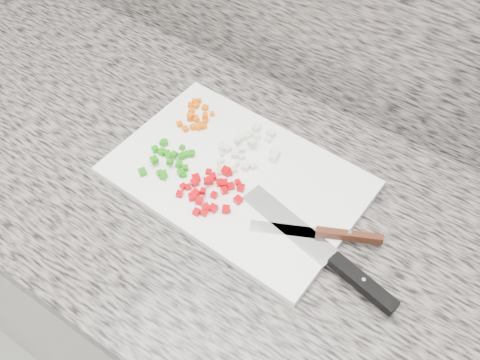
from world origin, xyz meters
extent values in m
cube|color=white|center=(0.00, 1.44, 0.43)|extent=(3.92, 0.62, 0.86)
cube|color=slate|center=(0.00, 1.44, 0.88)|extent=(3.96, 0.64, 0.04)
cube|color=white|center=(-0.01, 1.47, 0.91)|extent=(0.44, 0.31, 0.01)
cube|color=#DE5D04|center=(-0.18, 1.56, 0.92)|extent=(0.01, 0.01, 0.01)
cube|color=#DE5D04|center=(-0.16, 1.53, 0.92)|extent=(0.01, 0.01, 0.01)
cube|color=#DE5D04|center=(-0.13, 1.54, 0.92)|extent=(0.01, 0.01, 0.01)
cube|color=#DE5D04|center=(-0.13, 1.57, 0.92)|extent=(0.01, 0.01, 0.01)
cube|color=#DE5D04|center=(-0.16, 1.53, 0.92)|extent=(0.01, 0.01, 0.01)
cube|color=#DE5D04|center=(-0.17, 1.57, 0.92)|extent=(0.01, 0.01, 0.01)
cube|color=#DE5D04|center=(-0.15, 1.57, 0.92)|extent=(0.01, 0.01, 0.01)
cube|color=#DE5D04|center=(-0.14, 1.55, 0.92)|extent=(0.01, 0.01, 0.01)
cube|color=#DE5D04|center=(-0.15, 1.51, 0.92)|extent=(0.01, 0.01, 0.01)
cube|color=#DE5D04|center=(-0.13, 1.52, 0.92)|extent=(0.01, 0.01, 0.01)
cube|color=#DE5D04|center=(-0.16, 1.53, 0.93)|extent=(0.01, 0.01, 0.01)
cube|color=#DE5D04|center=(-0.15, 1.54, 0.92)|extent=(0.01, 0.01, 0.01)
cube|color=#DE5D04|center=(-0.18, 1.57, 0.92)|extent=(0.01, 0.01, 0.01)
cube|color=#DE5D04|center=(-0.14, 1.55, 0.93)|extent=(0.01, 0.01, 0.01)
cube|color=#DE5D04|center=(-0.15, 1.54, 0.92)|extent=(0.01, 0.01, 0.01)
cube|color=#DE5D04|center=(-0.18, 1.58, 0.92)|extent=(0.01, 0.01, 0.01)
cube|color=#DE5D04|center=(-0.14, 1.52, 0.92)|extent=(0.01, 0.01, 0.01)
cube|color=#DE5D04|center=(-0.17, 1.55, 0.92)|extent=(0.01, 0.01, 0.01)
cube|color=#DE5D04|center=(-0.13, 1.53, 0.92)|extent=(0.01, 0.01, 0.01)
cube|color=#DE5D04|center=(-0.17, 1.51, 0.92)|extent=(0.01, 0.01, 0.01)
cube|color=#DE5D04|center=(-0.13, 1.53, 0.92)|extent=(0.01, 0.01, 0.01)
cube|color=silver|center=(0.02, 1.55, 0.92)|extent=(0.01, 0.01, 0.01)
cube|color=silver|center=(-0.01, 1.49, 0.92)|extent=(0.01, 0.01, 0.01)
cube|color=silver|center=(-0.01, 1.57, 0.92)|extent=(0.01, 0.01, 0.01)
cube|color=silver|center=(-0.03, 1.51, 0.92)|extent=(0.01, 0.01, 0.01)
cube|color=silver|center=(-0.04, 1.52, 0.92)|extent=(0.02, 0.02, 0.01)
cube|color=silver|center=(-0.06, 1.51, 0.92)|extent=(0.02, 0.02, 0.01)
cube|color=silver|center=(-0.05, 1.53, 0.93)|extent=(0.01, 0.01, 0.01)
cube|color=silver|center=(-0.04, 1.58, 0.92)|extent=(0.02, 0.02, 0.01)
cube|color=silver|center=(-0.03, 1.56, 0.92)|extent=(0.02, 0.02, 0.01)
cube|color=silver|center=(0.02, 1.55, 0.92)|extent=(0.02, 0.02, 0.01)
cube|color=silver|center=(-0.04, 1.59, 0.92)|extent=(0.01, 0.01, 0.01)
cube|color=silver|center=(0.02, 1.54, 0.92)|extent=(0.01, 0.01, 0.01)
cube|color=silver|center=(-0.05, 1.56, 0.92)|extent=(0.02, 0.02, 0.01)
cube|color=silver|center=(-0.07, 1.51, 0.92)|extent=(0.01, 0.01, 0.01)
cube|color=silver|center=(0.00, 1.50, 0.92)|extent=(0.01, 0.01, 0.01)
cube|color=silver|center=(-0.07, 1.51, 0.92)|extent=(0.01, 0.01, 0.01)
cube|color=silver|center=(-0.01, 1.50, 0.92)|extent=(0.01, 0.01, 0.01)
cube|color=silver|center=(-0.05, 1.55, 0.92)|extent=(0.01, 0.01, 0.01)
cube|color=silver|center=(-0.05, 1.56, 0.92)|extent=(0.01, 0.01, 0.01)
cube|color=silver|center=(-0.04, 1.50, 0.92)|extent=(0.02, 0.02, 0.01)
cube|color=silver|center=(-0.01, 1.58, 0.92)|extent=(0.02, 0.02, 0.01)
cube|color=silver|center=(-0.02, 1.54, 0.93)|extent=(0.02, 0.02, 0.01)
cube|color=silver|center=(-0.05, 1.54, 0.92)|extent=(0.02, 0.02, 0.01)
cube|color=#1C830B|center=(-0.11, 1.43, 0.92)|extent=(0.01, 0.01, 0.01)
cube|color=#1C830B|center=(-0.16, 1.46, 0.92)|extent=(0.01, 0.01, 0.01)
cube|color=#1C830B|center=(-0.12, 1.40, 0.92)|extent=(0.01, 0.01, 0.01)
cube|color=#1C830B|center=(-0.09, 1.42, 0.92)|extent=(0.01, 0.01, 0.01)
cube|color=#1C830B|center=(-0.13, 1.44, 0.92)|extent=(0.01, 0.01, 0.01)
cube|color=#1C830B|center=(-0.11, 1.46, 0.92)|extent=(0.01, 0.01, 0.01)
cube|color=#1C830B|center=(-0.09, 1.43, 0.92)|extent=(0.01, 0.01, 0.01)
cube|color=#1C830B|center=(-0.14, 1.44, 0.92)|extent=(0.02, 0.02, 0.01)
cube|color=#1C830B|center=(-0.11, 1.40, 0.92)|extent=(0.02, 0.02, 0.01)
cube|color=#1C830B|center=(-0.12, 1.45, 0.92)|extent=(0.01, 0.01, 0.01)
cube|color=#1C830B|center=(-0.13, 1.47, 0.92)|extent=(0.01, 0.01, 0.01)
cube|color=#1C830B|center=(-0.11, 1.43, 0.92)|extent=(0.01, 0.01, 0.01)
cube|color=#1C830B|center=(-0.15, 1.38, 0.92)|extent=(0.02, 0.02, 0.01)
cube|color=#1C830B|center=(-0.09, 1.42, 0.92)|extent=(0.01, 0.01, 0.01)
cube|color=#1C830B|center=(-0.16, 1.46, 0.92)|extent=(0.01, 0.01, 0.01)
cube|color=#1C830B|center=(-0.11, 1.46, 0.92)|extent=(0.01, 0.01, 0.01)
cube|color=#1C830B|center=(-0.15, 1.44, 0.92)|extent=(0.01, 0.01, 0.01)
cube|color=#1C830B|center=(-0.11, 1.45, 0.92)|extent=(0.01, 0.01, 0.01)
cube|color=#1C830B|center=(-0.14, 1.41, 0.93)|extent=(0.02, 0.02, 0.01)
cube|color=#1C830B|center=(-0.11, 1.39, 0.92)|extent=(0.01, 0.01, 0.01)
cube|color=#1C830B|center=(-0.10, 1.46, 0.92)|extent=(0.02, 0.02, 0.01)
cube|color=#1C830B|center=(-0.16, 1.43, 0.92)|extent=(0.01, 0.01, 0.01)
cube|color=#1C830B|center=(-0.12, 1.44, 0.93)|extent=(0.01, 0.01, 0.01)
cube|color=#1C830B|center=(-0.12, 1.42, 0.93)|extent=(0.01, 0.01, 0.01)
cube|color=#BF0209|center=(-0.03, 1.46, 0.92)|extent=(0.02, 0.02, 0.01)
cube|color=#BF0209|center=(-0.02, 1.37, 0.92)|extent=(0.01, 0.01, 0.01)
cube|color=#BF0209|center=(0.00, 1.44, 0.92)|extent=(0.02, 0.02, 0.01)
cube|color=#BF0209|center=(-0.06, 1.42, 0.92)|extent=(0.01, 0.01, 0.01)
cube|color=#BF0209|center=(0.02, 1.40, 0.92)|extent=(0.02, 0.02, 0.01)
cube|color=#BF0209|center=(0.01, 1.45, 0.92)|extent=(0.01, 0.01, 0.01)
cube|color=#BF0209|center=(-0.03, 1.39, 0.92)|extent=(0.01, 0.01, 0.01)
cube|color=#BF0209|center=(0.02, 1.43, 0.92)|extent=(0.01, 0.01, 0.01)
cube|color=#BF0209|center=(-0.06, 1.42, 0.92)|extent=(0.02, 0.02, 0.01)
cube|color=#BF0209|center=(-0.02, 1.44, 0.92)|extent=(0.02, 0.02, 0.01)
cube|color=#BF0209|center=(-0.07, 1.38, 0.92)|extent=(0.01, 0.01, 0.01)
cube|color=#BF0209|center=(-0.01, 1.37, 0.92)|extent=(0.01, 0.01, 0.01)
cube|color=#BF0209|center=(-0.06, 1.40, 0.92)|extent=(0.01, 0.01, 0.01)
cube|color=#BF0209|center=(0.00, 1.46, 0.92)|extent=(0.01, 0.01, 0.01)
cube|color=#BF0209|center=(-0.02, 1.44, 0.92)|extent=(0.02, 0.02, 0.01)
cube|color=#BF0209|center=(-0.04, 1.42, 0.93)|extent=(0.02, 0.02, 0.01)
cube|color=#BF0209|center=(-0.02, 1.46, 0.92)|extent=(0.02, 0.02, 0.01)
cube|color=#BF0209|center=(-0.01, 1.43, 0.92)|extent=(0.01, 0.01, 0.01)
cube|color=#BF0209|center=(-0.04, 1.43, 0.92)|extent=(0.02, 0.02, 0.01)
cube|color=#BF0209|center=(0.00, 1.39, 0.92)|extent=(0.01, 0.01, 0.01)
cube|color=#BF0209|center=(-0.05, 1.45, 0.92)|extent=(0.01, 0.01, 0.01)
cube|color=#BF0209|center=(-0.07, 1.40, 0.92)|extent=(0.01, 0.01, 0.01)
cube|color=#BF0209|center=(-0.01, 1.38, 0.92)|extent=(0.02, 0.02, 0.01)
cube|color=#BF0209|center=(-0.02, 1.41, 0.92)|extent=(0.01, 0.01, 0.01)
cube|color=#BF0209|center=(-0.04, 1.44, 0.92)|extent=(0.02, 0.02, 0.01)
cube|color=#BF0209|center=(0.02, 1.40, 0.92)|extent=(0.01, 0.01, 0.01)
cube|color=#BF0209|center=(-0.04, 1.40, 0.92)|extent=(0.01, 0.01, 0.01)
cube|color=#BF0209|center=(-0.03, 1.40, 0.93)|extent=(0.01, 0.01, 0.01)
cube|color=#BF0209|center=(-0.06, 1.41, 0.92)|extent=(0.02, 0.02, 0.01)
cube|color=#BF0209|center=(-0.04, 1.39, 0.92)|extent=(0.02, 0.02, 0.01)
cube|color=beige|center=(-0.04, 1.47, 0.92)|extent=(0.01, 0.01, 0.01)
cube|color=beige|center=(-0.02, 1.49, 0.92)|extent=(0.01, 0.01, 0.01)
cube|color=beige|center=(-0.05, 1.47, 0.92)|extent=(0.01, 0.01, 0.01)
cube|color=beige|center=(-0.04, 1.46, 0.92)|extent=(0.01, 0.01, 0.01)
cube|color=beige|center=(-0.05, 1.48, 0.92)|extent=(0.01, 0.01, 0.01)
cube|color=beige|center=(-0.02, 1.48, 0.92)|extent=(0.01, 0.01, 0.01)
cube|color=beige|center=(-0.06, 1.49, 0.92)|extent=(0.01, 0.01, 0.01)
cube|color=beige|center=(-0.02, 1.48, 0.92)|extent=(0.01, 0.01, 0.01)
cube|color=beige|center=(-0.04, 1.46, 0.92)|extent=(0.01, 0.01, 0.01)
cube|color=beige|center=(-0.04, 1.46, 0.92)|extent=(0.01, 0.01, 0.01)
cube|color=beige|center=(-0.04, 1.47, 0.92)|extent=(0.01, 0.01, 0.01)
cube|color=beige|center=(-0.05, 1.48, 0.92)|extent=(0.01, 0.01, 0.01)
cube|color=beige|center=(-0.04, 1.47, 0.92)|extent=(0.01, 0.01, 0.01)
cube|color=silver|center=(0.12, 1.43, 0.92)|extent=(0.19, 0.08, 0.00)
cube|color=black|center=(0.26, 1.40, 0.92)|extent=(0.12, 0.05, 0.02)
cylinder|color=silver|center=(0.26, 1.40, 0.93)|extent=(0.01, 0.01, 0.00)
cube|color=silver|center=(0.11, 1.42, 0.92)|extent=(0.10, 0.06, 0.00)
cube|color=#4A2012|center=(0.21, 1.46, 0.92)|extent=(0.10, 0.06, 0.02)
cylinder|color=silver|center=(0.21, 1.46, 0.93)|extent=(0.01, 0.01, 0.00)
camera|label=1|loc=(0.32, 0.99, 1.63)|focal=40.00mm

